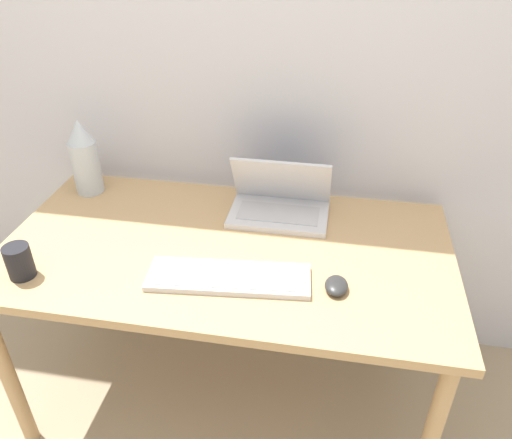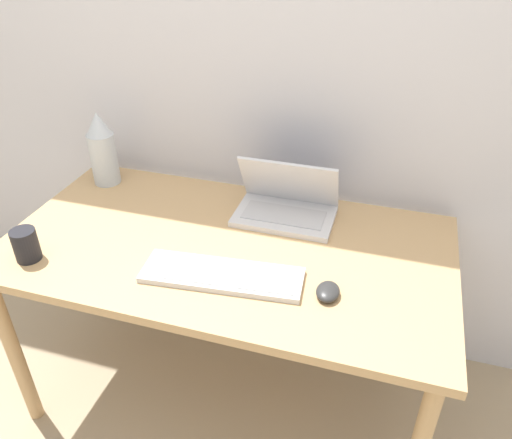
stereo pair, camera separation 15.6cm
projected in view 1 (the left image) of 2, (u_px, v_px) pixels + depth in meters
The scene contains 7 objects.
wall_back at pixel (251, 41), 1.70m from camera, with size 6.00×0.05×2.50m.
desk at pixel (226, 264), 1.66m from camera, with size 1.45×0.78×0.71m.
laptop at pixel (280, 202), 1.76m from camera, with size 0.34×0.22×0.22m.
keyboard at pixel (229, 277), 1.47m from camera, with size 0.49×0.19×0.02m.
mouse at pixel (336, 286), 1.43m from camera, with size 0.07×0.09×0.03m.
vase at pixel (84, 157), 1.85m from camera, with size 0.10×0.10×0.29m.
mug at pixel (19, 262), 1.46m from camera, with size 0.08×0.08×0.10m.
Camera 1 is at (0.33, -0.89, 1.66)m, focal length 35.00 mm.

